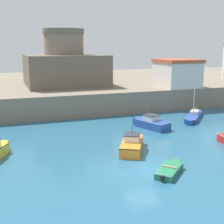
{
  "coord_description": "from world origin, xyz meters",
  "views": [
    {
      "loc": [
        -9.98,
        -20.89,
        9.49
      ],
      "look_at": [
        1.82,
        12.22,
        2.0
      ],
      "focal_mm": 50.0,
      "sensor_mm": 36.0,
      "label": 1
    }
  ],
  "objects_px": {
    "motorboat_blue_3": "(151,123)",
    "motorboat_orange_5": "(132,144)",
    "fortress": "(65,66)",
    "dinghy_green_2": "(170,170)",
    "sailboat_blue_4": "(194,116)",
    "harbor_shed_near_wharf": "(177,73)"
  },
  "relations": [
    {
      "from": "motorboat_blue_3",
      "to": "motorboat_orange_5",
      "type": "distance_m",
      "value": 8.37
    },
    {
      "from": "motorboat_blue_3",
      "to": "fortress",
      "type": "height_order",
      "value": "fortress"
    },
    {
      "from": "dinghy_green_2",
      "to": "motorboat_blue_3",
      "type": "bearing_deg",
      "value": 69.35
    },
    {
      "from": "sailboat_blue_4",
      "to": "harbor_shed_near_wharf",
      "type": "bearing_deg",
      "value": 74.21
    },
    {
      "from": "dinghy_green_2",
      "to": "sailboat_blue_4",
      "type": "bearing_deg",
      "value": 50.67
    },
    {
      "from": "motorboat_blue_3",
      "to": "harbor_shed_near_wharf",
      "type": "bearing_deg",
      "value": 47.87
    },
    {
      "from": "sailboat_blue_4",
      "to": "fortress",
      "type": "xyz_separation_m",
      "value": [
        -13.59,
        17.14,
        5.84
      ]
    },
    {
      "from": "motorboat_orange_5",
      "to": "fortress",
      "type": "bearing_deg",
      "value": 92.26
    },
    {
      "from": "motorboat_orange_5",
      "to": "harbor_shed_near_wharf",
      "type": "relative_size",
      "value": 0.86
    },
    {
      "from": "motorboat_orange_5",
      "to": "sailboat_blue_4",
      "type": "bearing_deg",
      "value": 34.79
    },
    {
      "from": "sailboat_blue_4",
      "to": "dinghy_green_2",
      "type": "bearing_deg",
      "value": -129.33
    },
    {
      "from": "motorboat_blue_3",
      "to": "harbor_shed_near_wharf",
      "type": "relative_size",
      "value": 0.79
    },
    {
      "from": "sailboat_blue_4",
      "to": "motorboat_orange_5",
      "type": "height_order",
      "value": "sailboat_blue_4"
    },
    {
      "from": "motorboat_blue_3",
      "to": "harbor_shed_near_wharf",
      "type": "xyz_separation_m",
      "value": [
        9.72,
        10.74,
        4.69
      ]
    },
    {
      "from": "motorboat_blue_3",
      "to": "motorboat_orange_5",
      "type": "relative_size",
      "value": 0.93
    },
    {
      "from": "fortress",
      "to": "sailboat_blue_4",
      "type": "bearing_deg",
      "value": -51.59
    },
    {
      "from": "harbor_shed_near_wharf",
      "to": "dinghy_green_2",
      "type": "bearing_deg",
      "value": -121.87
    },
    {
      "from": "motorboat_orange_5",
      "to": "harbor_shed_near_wharf",
      "type": "distance_m",
      "value": 23.33
    },
    {
      "from": "harbor_shed_near_wharf",
      "to": "motorboat_orange_5",
      "type": "bearing_deg",
      "value": -130.96
    },
    {
      "from": "motorboat_orange_5",
      "to": "motorboat_blue_3",
      "type": "bearing_deg",
      "value": 51.07
    },
    {
      "from": "fortress",
      "to": "harbor_shed_near_wharf",
      "type": "distance_m",
      "value": 18.2
    },
    {
      "from": "dinghy_green_2",
      "to": "fortress",
      "type": "xyz_separation_m",
      "value": [
        -1.6,
        31.77,
        5.98
      ]
    }
  ]
}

